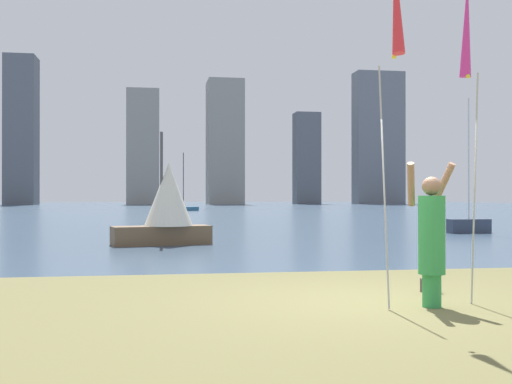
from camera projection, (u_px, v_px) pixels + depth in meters
name	position (u px, v px, depth m)	size (l,w,h in m)	color
ground	(187.00, 211.00, 59.08)	(120.00, 138.00, 0.12)	brown
person	(431.00, 236.00, 8.39)	(0.71, 0.52, 1.93)	green
kite_flag_left	(396.00, 10.00, 7.93)	(0.16, 0.79, 4.62)	#B2B2B7
kite_flag_right	(467.00, 34.00, 8.75)	(0.16, 0.44, 4.54)	#B2B2B7
bag	(431.00, 286.00, 9.63)	(0.26, 0.18, 0.21)	#4C4742
sailboat_1	(469.00, 224.00, 24.50)	(1.65, 0.59, 5.25)	#333D51
sailboat_3	(167.00, 205.00, 18.90)	(3.04, 1.74, 3.37)	brown
sailboat_5	(183.00, 208.00, 58.59)	(2.91, 2.05, 5.42)	#2D6084
skyline_tower_1	(21.00, 130.00, 95.27)	(4.47, 4.91, 22.40)	#565B66
skyline_tower_2	(143.00, 147.00, 99.05)	(4.99, 5.50, 17.88)	gray
skyline_tower_3	(225.00, 143.00, 101.61)	(5.65, 6.56, 19.80)	gray
skyline_tower_4	(307.00, 158.00, 102.92)	(4.06, 3.37, 14.85)	#565B66
skyline_tower_5	(378.00, 138.00, 103.76)	(7.95, 3.72, 21.60)	slate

